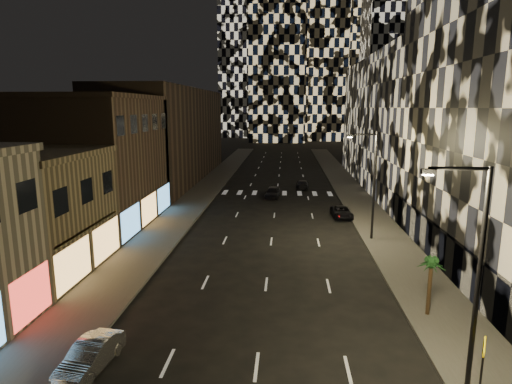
# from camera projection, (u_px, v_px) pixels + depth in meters

# --- Properties ---
(sidewalk_left) EXTENTS (4.00, 120.00, 0.15)m
(sidewalk_left) POSITION_uv_depth(u_px,v_px,m) (203.00, 191.00, 57.70)
(sidewalk_left) COLOR #47443F
(sidewalk_left) RESTS_ON ground
(sidewalk_right) EXTENTS (4.00, 120.00, 0.15)m
(sidewalk_right) POSITION_uv_depth(u_px,v_px,m) (353.00, 194.00, 56.31)
(sidewalk_right) COLOR #47443F
(sidewalk_right) RESTS_ON ground
(curb_left) EXTENTS (0.20, 120.00, 0.15)m
(curb_left) POSITION_uv_depth(u_px,v_px,m) (218.00, 192.00, 57.56)
(curb_left) COLOR #4C4C47
(curb_left) RESTS_ON ground
(curb_right) EXTENTS (0.20, 120.00, 0.15)m
(curb_right) POSITION_uv_depth(u_px,v_px,m) (337.00, 193.00, 56.45)
(curb_right) COLOR #4C4C47
(curb_right) RESTS_ON ground
(retail_tan) EXTENTS (10.00, 10.00, 8.00)m
(retail_tan) POSITION_uv_depth(u_px,v_px,m) (18.00, 216.00, 29.06)
(retail_tan) COLOR #746546
(retail_tan) RESTS_ON ground
(retail_brown) EXTENTS (10.00, 15.00, 12.00)m
(retail_brown) POSITION_uv_depth(u_px,v_px,m) (96.00, 163.00, 40.90)
(retail_brown) COLOR #4A392A
(retail_brown) RESTS_ON ground
(retail_filler_left) EXTENTS (10.00, 40.00, 14.00)m
(retail_filler_left) POSITION_uv_depth(u_px,v_px,m) (170.00, 135.00, 66.63)
(retail_filler_left) COLOR #4A392A
(retail_filler_left) RESTS_ON ground
(midrise_base) EXTENTS (0.60, 25.00, 3.00)m
(midrise_base) POSITION_uv_depth(u_px,v_px,m) (439.00, 244.00, 30.92)
(midrise_base) COLOR #383838
(midrise_base) RESTS_ON ground
(midrise_filler_right) EXTENTS (16.00, 40.00, 18.00)m
(midrise_filler_right) POSITION_uv_depth(u_px,v_px,m) (419.00, 123.00, 60.72)
(midrise_filler_right) COLOR #232326
(midrise_filler_right) RESTS_ON ground
(streetlight_near) EXTENTS (2.55, 0.25, 9.00)m
(streetlight_near) POSITION_uv_depth(u_px,v_px,m) (473.00, 265.00, 16.26)
(streetlight_near) COLOR black
(streetlight_near) RESTS_ON sidewalk_right
(streetlight_far) EXTENTS (2.55, 0.25, 9.00)m
(streetlight_far) POSITION_uv_depth(u_px,v_px,m) (372.00, 179.00, 35.83)
(streetlight_far) COLOR black
(streetlight_far) RESTS_ON sidewalk_right
(car_silver_parked) EXTENTS (1.80, 4.00, 1.27)m
(car_silver_parked) POSITION_uv_depth(u_px,v_px,m) (90.00, 356.00, 18.54)
(car_silver_parked) COLOR gray
(car_silver_parked) RESTS_ON ground
(car_dark_midlane) EXTENTS (2.09, 4.29, 1.41)m
(car_dark_midlane) POSITION_uv_depth(u_px,v_px,m) (272.00, 192.00, 53.89)
(car_dark_midlane) COLOR black
(car_dark_midlane) RESTS_ON ground
(car_dark_oncoming) EXTENTS (1.82, 4.19, 1.20)m
(car_dark_oncoming) POSITION_uv_depth(u_px,v_px,m) (302.00, 184.00, 60.09)
(car_dark_oncoming) COLOR black
(car_dark_oncoming) RESTS_ON ground
(car_dark_rightlane) EXTENTS (2.14, 4.25, 1.15)m
(car_dark_rightlane) POSITION_uv_depth(u_px,v_px,m) (342.00, 212.00, 44.22)
(car_dark_rightlane) COLOR black
(car_dark_rightlane) RESTS_ON ground
(ped_sign) EXTENTS (0.42, 0.84, 2.72)m
(ped_sign) POSITION_uv_depth(u_px,v_px,m) (483.00, 357.00, 16.09)
(ped_sign) COLOR black
(ped_sign) RESTS_ON sidewalk_right
(palm_tree) EXTENTS (1.67, 1.66, 3.28)m
(palm_tree) POSITION_uv_depth(u_px,v_px,m) (431.00, 267.00, 22.83)
(palm_tree) COLOR #47331E
(palm_tree) RESTS_ON sidewalk_right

